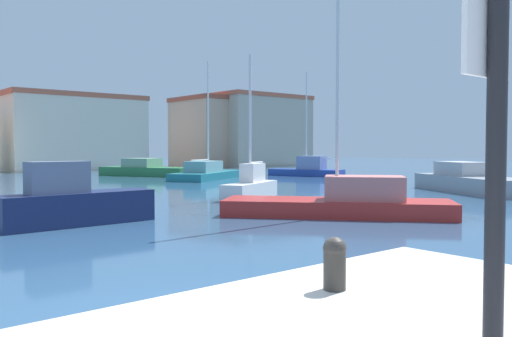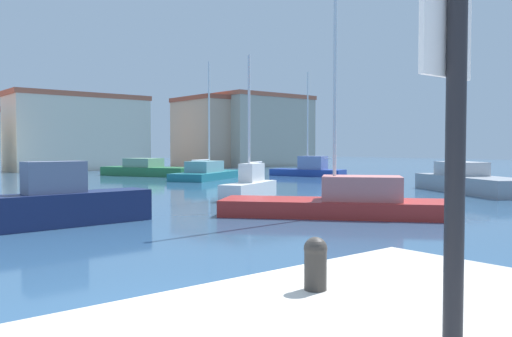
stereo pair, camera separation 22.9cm
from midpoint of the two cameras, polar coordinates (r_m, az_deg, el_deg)
water at (r=31.46m, az=-3.59°, el=-2.00°), size 160.00×160.00×0.00m
mooring_bollard at (r=5.38m, az=7.61°, el=-9.82°), size 0.23×0.23×0.53m
sailboat_white_near_pier at (r=24.48m, az=-0.42°, el=-1.82°), size 4.24×2.91×6.55m
sailboat_blue_distant_east at (r=43.74m, az=5.87°, el=-0.01°), size 4.02×6.34×8.45m
motorboat_navy_far_right at (r=17.02m, az=-18.82°, el=-3.51°), size 4.70×1.40×1.94m
sailboat_teal_inner_mooring at (r=39.45m, az=-4.99°, el=-0.42°), size 8.29×6.38×8.64m
motorboat_grey_behind_lamppost at (r=29.96m, az=22.16°, el=-1.31°), size 5.69×7.78×1.57m
sailboat_red_mid_harbor at (r=18.47m, az=9.46°, el=-3.44°), size 6.70×7.33×11.13m
motorboat_green_far_left at (r=44.71m, az=-11.36°, el=-0.11°), size 5.75×8.35×1.44m
harbor_office at (r=57.99m, az=-18.31°, el=3.73°), size 13.94×5.50×7.82m
yacht_club at (r=66.37m, az=-3.23°, el=3.88°), size 10.95×8.48×8.36m
waterfront_apartments at (r=67.47m, az=0.25°, el=4.07°), size 12.41×8.68×8.86m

